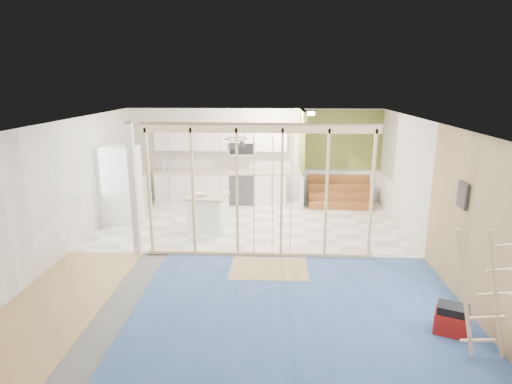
{
  "coord_description": "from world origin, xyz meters",
  "views": [
    {
      "loc": [
        0.59,
        -7.78,
        3.33
      ],
      "look_at": [
        0.21,
        0.6,
        1.14
      ],
      "focal_mm": 30.0,
      "sensor_mm": 36.0,
      "label": 1
    }
  ],
  "objects_px": {
    "island": "(208,213)",
    "toolbox": "(452,320)",
    "ladder": "(484,295)",
    "fridge": "(121,185)"
  },
  "relations": [
    {
      "from": "island",
      "to": "toolbox",
      "type": "relative_size",
      "value": 1.77
    },
    {
      "from": "island",
      "to": "ladder",
      "type": "height_order",
      "value": "ladder"
    },
    {
      "from": "island",
      "to": "ladder",
      "type": "distance_m",
      "value": 6.06
    },
    {
      "from": "island",
      "to": "toolbox",
      "type": "distance_m",
      "value": 5.61
    },
    {
      "from": "ladder",
      "to": "island",
      "type": "bearing_deg",
      "value": 145.04
    },
    {
      "from": "fridge",
      "to": "island",
      "type": "relative_size",
      "value": 1.94
    },
    {
      "from": "fridge",
      "to": "toolbox",
      "type": "distance_m",
      "value": 7.56
    },
    {
      "from": "fridge",
      "to": "island",
      "type": "bearing_deg",
      "value": -8.24
    },
    {
      "from": "toolbox",
      "to": "island",
      "type": "bearing_deg",
      "value": 157.46
    },
    {
      "from": "island",
      "to": "ladder",
      "type": "xyz_separation_m",
      "value": [
        4.04,
        -4.5,
        0.43
      ]
    }
  ]
}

